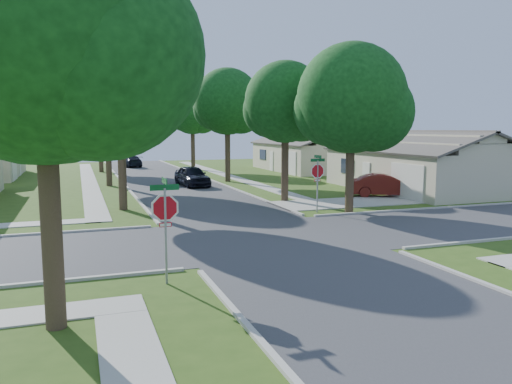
{
  "coord_description": "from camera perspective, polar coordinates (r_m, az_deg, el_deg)",
  "views": [
    {
      "loc": [
        -6.91,
        -18.3,
        4.31
      ],
      "look_at": [
        0.3,
        1.82,
        1.6
      ],
      "focal_mm": 35.0,
      "sensor_mm": 36.0,
      "label": 1
    }
  ],
  "objects": [
    {
      "name": "stop_sign_sw",
      "position": [
        13.97,
        -10.35,
        -2.29
      ],
      "size": [
        1.05,
        0.8,
        2.98
      ],
      "color": "gray",
      "rests_on": "ground"
    },
    {
      "name": "tree_w_far",
      "position": [
        52.37,
        -17.42,
        8.21
      ],
      "size": [
        4.76,
        4.6,
        8.04
      ],
      "color": "#38281C",
      "rests_on": "ground"
    },
    {
      "name": "tree_e_near",
      "position": [
        29.72,
        3.46,
        9.79
      ],
      "size": [
        4.97,
        4.8,
        8.28
      ],
      "color": "#38281C",
      "rests_on": "ground"
    },
    {
      "name": "stop_sign_ne",
      "position": [
        25.87,
        7.05,
        2.12
      ],
      "size": [
        1.05,
        0.8,
        2.98
      ],
      "color": "gray",
      "rests_on": "ground"
    },
    {
      "name": "tree_w_near",
      "position": [
        27.46,
        -15.21,
        10.75
      ],
      "size": [
        5.38,
        5.2,
        8.97
      ],
      "color": "#38281C",
      "rests_on": "ground"
    },
    {
      "name": "tree_e_far",
      "position": [
        53.62,
        -7.23,
        8.96
      ],
      "size": [
        5.17,
        5.0,
        8.72
      ],
      "color": "#38281C",
      "rests_on": "ground"
    },
    {
      "name": "house_ne_near",
      "position": [
        37.29,
        18.27,
        2.57
      ],
      "size": [
        8.42,
        13.6,
        4.23
      ],
      "color": "#BAAF93",
      "rests_on": "ground"
    },
    {
      "name": "car_curb_west",
      "position": [
        58.51,
        -14.1,
        3.43
      ],
      "size": [
        2.38,
        4.68,
        1.3
      ],
      "primitive_type": "imported",
      "rotation": [
        0.0,
        0.0,
        3.27
      ],
      "color": "black",
      "rests_on": "ground"
    },
    {
      "name": "tree_w_mid",
      "position": [
        39.43,
        -16.65,
        10.1
      ],
      "size": [
        5.8,
        5.6,
        9.56
      ],
      "color": "#38281C",
      "rests_on": "ground"
    },
    {
      "name": "car_curb_east",
      "position": [
        38.02,
        -7.31,
        1.84
      ],
      "size": [
        2.22,
        4.7,
        1.55
      ],
      "primitive_type": "imported",
      "rotation": [
        0.0,
        0.0,
        0.09
      ],
      "color": "black",
      "rests_on": "ground"
    },
    {
      "name": "sidewalk_nw",
      "position": [
        44.52,
        -18.58,
        1.32
      ],
      "size": [
        1.2,
        40.0,
        0.04
      ],
      "primitive_type": "cube",
      "color": "#9E9B91",
      "rests_on": "ground"
    },
    {
      "name": "car_driveway",
      "position": [
        32.88,
        14.49,
        0.75
      ],
      "size": [
        4.68,
        3.23,
        1.46
      ],
      "primitive_type": "imported",
      "rotation": [
        0.0,
        0.0,
        1.15
      ],
      "color": "#5A1812",
      "rests_on": "ground"
    },
    {
      "name": "tree_sw_corner",
      "position": [
        11.49,
        -23.02,
        16.44
      ],
      "size": [
        6.21,
        6.0,
        9.55
      ],
      "color": "#38281C",
      "rests_on": "ground"
    },
    {
      "name": "road_ns",
      "position": [
        20.03,
        0.96,
        -5.19
      ],
      "size": [
        7.0,
        100.0,
        0.02
      ],
      "primitive_type": "cube",
      "color": "#333335",
      "rests_on": "ground"
    },
    {
      "name": "ground",
      "position": [
        20.03,
        0.96,
        -5.2
      ],
      "size": [
        100.0,
        100.0,
        0.0
      ],
      "primitive_type": "plane",
      "color": "#304D15",
      "rests_on": "ground"
    },
    {
      "name": "tree_ne_corner",
      "position": [
        26.16,
        10.96,
        9.91
      ],
      "size": [
        5.8,
        5.6,
        8.66
      ],
      "color": "#38281C",
      "rests_on": "ground"
    },
    {
      "name": "tree_e_mid",
      "position": [
        41.05,
        -3.23,
        9.93
      ],
      "size": [
        5.59,
        5.4,
        9.21
      ],
      "color": "#38281C",
      "rests_on": "ground"
    },
    {
      "name": "sidewalk_ne",
      "position": [
        46.37,
        -3.34,
        1.91
      ],
      "size": [
        1.2,
        40.0,
        0.04
      ],
      "primitive_type": "cube",
      "color": "#9E9B91",
      "rests_on": "ground"
    },
    {
      "name": "house_ne_far",
      "position": [
        52.63,
        6.13,
        4.15
      ],
      "size": [
        8.42,
        13.6,
        4.23
      ],
      "color": "#BAAF93",
      "rests_on": "ground"
    },
    {
      "name": "driveway",
      "position": [
        29.72,
        10.42,
        -1.18
      ],
      "size": [
        8.8,
        3.6,
        0.05
      ],
      "primitive_type": "cube",
      "color": "#9E9B91",
      "rests_on": "ground"
    }
  ]
}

